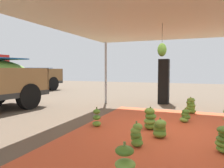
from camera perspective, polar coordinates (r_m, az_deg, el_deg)
name	(u,v)px	position (r m, az deg, el deg)	size (l,w,h in m)	color
ground_plane	(65,122)	(6.67, -12.16, -9.66)	(40.00, 40.00, 0.00)	brown
tarp_orange	(169,132)	(5.65, 14.80, -12.12)	(6.04, 4.55, 0.01)	#D1512D
tent_canopy	(175,18)	(5.57, 16.22, 16.34)	(8.00, 7.00, 2.85)	#9EA0A5
banana_bunch_2	(191,106)	(8.14, 19.99, -5.44)	(0.47, 0.45, 0.58)	#60932D
banana_bunch_3	(137,135)	(4.49, 6.46, -13.27)	(0.37, 0.35, 0.51)	#518428
banana_bunch_5	(124,166)	(3.16, 3.13, -20.65)	(0.42, 0.45, 0.56)	#518428
banana_bunch_6	(150,119)	(5.71, 9.99, -9.16)	(0.45, 0.45, 0.59)	#60932D
banana_bunch_8	(97,118)	(5.95, -4.04, -8.98)	(0.33, 0.32, 0.53)	#60932D
banana_bunch_9	(185,116)	(6.74, 18.67, -7.98)	(0.33, 0.35, 0.43)	#75A83D
banana_bunch_10	(160,129)	(5.14, 12.46, -11.38)	(0.42, 0.40, 0.44)	#60932D
cargo_truck_far	(14,75)	(15.78, -24.40, 2.14)	(6.42, 3.27, 2.40)	#2D2D2D
speaker_stack	(164,81)	(10.13, 13.47, 0.67)	(0.60, 0.47, 2.01)	black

